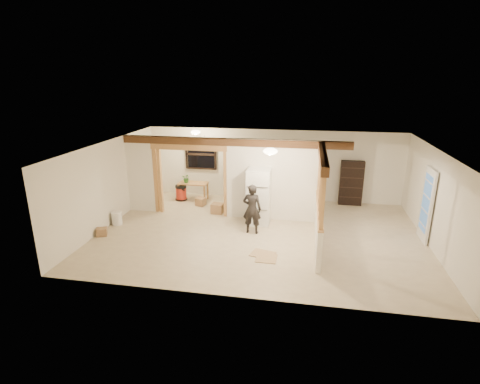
% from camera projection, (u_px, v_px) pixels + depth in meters
% --- Properties ---
extents(floor, '(9.00, 6.50, 0.01)m').
position_uv_depth(floor, '(260.00, 234.00, 10.64)').
color(floor, beige).
rests_on(floor, ground).
extents(ceiling, '(9.00, 6.50, 0.01)m').
position_uv_depth(ceiling, '(261.00, 146.00, 9.89)').
color(ceiling, white).
extents(wall_back, '(9.00, 0.01, 2.50)m').
position_uv_depth(wall_back, '(272.00, 165.00, 13.31)').
color(wall_back, silver).
rests_on(wall_back, floor).
extents(wall_front, '(9.00, 0.01, 2.50)m').
position_uv_depth(wall_front, '(239.00, 241.00, 7.21)').
color(wall_front, silver).
rests_on(wall_front, floor).
extents(wall_left, '(0.01, 6.50, 2.50)m').
position_uv_depth(wall_left, '(109.00, 183.00, 11.04)').
color(wall_left, silver).
rests_on(wall_left, floor).
extents(wall_right, '(0.01, 6.50, 2.50)m').
position_uv_depth(wall_right, '(436.00, 201.00, 9.49)').
color(wall_right, silver).
rests_on(wall_right, floor).
extents(partition_left_stub, '(0.90, 0.12, 2.50)m').
position_uv_depth(partition_left_stub, '(141.00, 174.00, 12.09)').
color(partition_left_stub, white).
rests_on(partition_left_stub, floor).
extents(partition_center, '(2.80, 0.12, 2.50)m').
position_uv_depth(partition_center, '(272.00, 180.00, 11.36)').
color(partition_center, white).
rests_on(partition_center, floor).
extents(doorway_frame, '(2.46, 0.14, 2.20)m').
position_uv_depth(doorway_frame, '(190.00, 181.00, 11.85)').
color(doorway_frame, tan).
rests_on(doorway_frame, floor).
extents(header_beam_back, '(7.00, 0.18, 0.22)m').
position_uv_depth(header_beam_back, '(233.00, 142.00, 11.22)').
color(header_beam_back, '#54341D').
rests_on(header_beam_back, ceiling).
extents(header_beam_right, '(0.18, 3.30, 0.22)m').
position_uv_depth(header_beam_right, '(323.00, 156.00, 9.28)').
color(header_beam_right, '#54341D').
rests_on(header_beam_right, ceiling).
extents(pony_wall, '(0.12, 3.20, 1.00)m').
position_uv_depth(pony_wall, '(318.00, 226.00, 9.84)').
color(pony_wall, white).
rests_on(pony_wall, floor).
extents(stud_partition, '(0.14, 3.20, 1.32)m').
position_uv_depth(stud_partition, '(321.00, 184.00, 9.49)').
color(stud_partition, tan).
rests_on(stud_partition, pony_wall).
extents(window_back, '(1.12, 0.10, 1.10)m').
position_uv_depth(window_back, '(201.00, 154.00, 13.60)').
color(window_back, black).
rests_on(window_back, wall_back).
extents(french_door, '(0.12, 0.86, 2.00)m').
position_uv_depth(french_door, '(427.00, 205.00, 9.95)').
color(french_door, white).
rests_on(french_door, floor).
extents(ceiling_dome_main, '(0.36, 0.36, 0.16)m').
position_uv_depth(ceiling_dome_main, '(270.00, 151.00, 9.38)').
color(ceiling_dome_main, '#FFEABF').
rests_on(ceiling_dome_main, ceiling).
extents(ceiling_dome_util, '(0.32, 0.32, 0.14)m').
position_uv_depth(ceiling_dome_util, '(196.00, 132.00, 12.49)').
color(ceiling_dome_util, '#FFEABF').
rests_on(ceiling_dome_util, ceiling).
extents(hanging_bulb, '(0.07, 0.07, 0.07)m').
position_uv_depth(hanging_bulb, '(205.00, 145.00, 11.83)').
color(hanging_bulb, '#FFD88C').
rests_on(hanging_bulb, ceiling).
extents(refrigerator, '(0.69, 0.67, 1.68)m').
position_uv_depth(refrigerator, '(259.00, 196.00, 11.17)').
color(refrigerator, white).
rests_on(refrigerator, floor).
extents(woman, '(0.54, 0.37, 1.44)m').
position_uv_depth(woman, '(252.00, 209.00, 10.48)').
color(woman, '#282223').
rests_on(woman, floor).
extents(work_table, '(1.04, 0.54, 0.65)m').
position_uv_depth(work_table, '(193.00, 191.00, 13.42)').
color(work_table, tan).
rests_on(work_table, floor).
extents(potted_plant, '(0.34, 0.31, 0.33)m').
position_uv_depth(potted_plant, '(186.00, 178.00, 13.26)').
color(potted_plant, '#2D6124').
rests_on(potted_plant, work_table).
extents(shop_vac, '(0.48, 0.48, 0.56)m').
position_uv_depth(shop_vac, '(181.00, 192.00, 13.40)').
color(shop_vac, '#AD2717').
rests_on(shop_vac, floor).
extents(bookshelf, '(0.77, 0.26, 1.54)m').
position_uv_depth(bookshelf, '(351.00, 183.00, 12.80)').
color(bookshelf, black).
rests_on(bookshelf, floor).
extents(bucket, '(0.39, 0.39, 0.39)m').
position_uv_depth(bucket, '(117.00, 218.00, 11.23)').
color(bucket, silver).
rests_on(bucket, floor).
extents(box_util_a, '(0.40, 0.35, 0.32)m').
position_uv_depth(box_util_a, '(217.00, 208.00, 12.16)').
color(box_util_a, '#99704A').
rests_on(box_util_a, floor).
extents(box_util_b, '(0.36, 0.36, 0.27)m').
position_uv_depth(box_util_b, '(201.00, 202.00, 12.89)').
color(box_util_b, '#99704A').
rests_on(box_util_b, floor).
extents(box_front, '(0.34, 0.32, 0.22)m').
position_uv_depth(box_front, '(102.00, 232.00, 10.46)').
color(box_front, '#99704A').
rests_on(box_front, floor).
extents(floor_panel_near, '(0.52, 0.52, 0.02)m').
position_uv_depth(floor_panel_near, '(266.00, 258.00, 9.18)').
color(floor_panel_near, tan).
rests_on(floor_panel_near, floor).
extents(floor_panel_far, '(0.67, 0.59, 0.02)m').
position_uv_depth(floor_panel_far, '(263.00, 254.00, 9.39)').
color(floor_panel_far, tan).
rests_on(floor_panel_far, floor).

